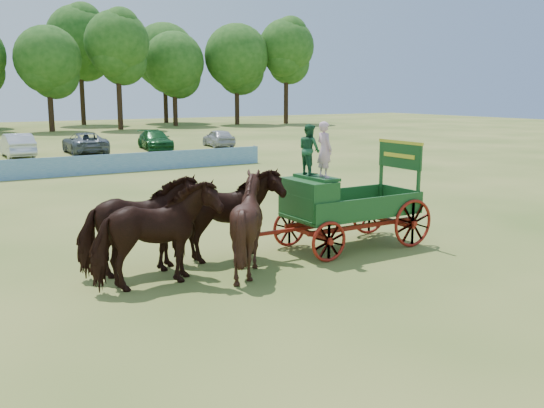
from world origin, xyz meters
The scene contains 7 objects.
ground centered at (0.00, 0.00, 0.00)m, with size 160.00×160.00×0.00m, color #A8994C.
horse_lead_left centered at (-2.21, -1.85, 1.22)m, with size 1.31×2.89×2.44m, color black.
horse_lead_right centered at (-2.21, -0.75, 1.22)m, with size 1.31×2.89×2.44m, color black.
horse_wheel_left centered at (0.19, -1.85, 1.22)m, with size 1.97×2.22×2.44m, color black.
horse_wheel_right centered at (0.19, -0.75, 1.22)m, with size 1.31×2.89×2.44m, color black.
farm_dray centered at (3.18, -1.29, 1.56)m, with size 6.00×2.00×3.65m.
sponsor_banner centered at (-1.00, 18.00, 0.53)m, with size 26.00×0.08×1.05m, color #1D64A0.
Camera 1 is at (-6.94, -14.61, 4.45)m, focal length 40.00 mm.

